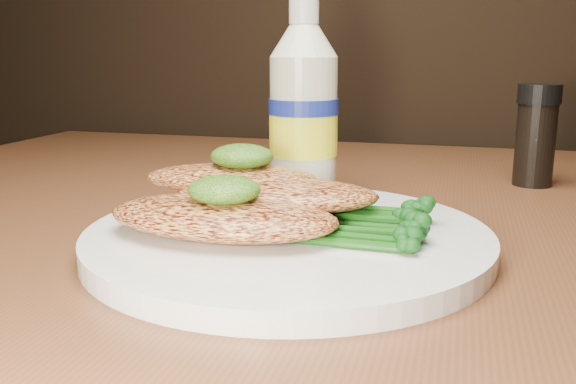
# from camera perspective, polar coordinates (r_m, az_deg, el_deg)

# --- Properties ---
(plate) EXTENTS (0.30, 0.30, 0.02)m
(plate) POSITION_cam_1_polar(r_m,az_deg,el_deg) (0.47, -0.00, -4.25)
(plate) COLOR white
(plate) RESTS_ON dining_table
(chicken_front) EXTENTS (0.17, 0.09, 0.03)m
(chicken_front) POSITION_cam_1_polar(r_m,az_deg,el_deg) (0.45, -6.03, -2.27)
(chicken_front) COLOR #DC8E46
(chicken_front) RESTS_ON plate
(chicken_mid) EXTENTS (0.17, 0.10, 0.02)m
(chicken_mid) POSITION_cam_1_polar(r_m,az_deg,el_deg) (0.48, -1.03, -0.28)
(chicken_mid) COLOR #DC8E46
(chicken_mid) RESTS_ON plate
(chicken_back) EXTENTS (0.15, 0.09, 0.02)m
(chicken_back) POSITION_cam_1_polar(r_m,az_deg,el_deg) (0.50, -5.21, 1.24)
(chicken_back) COLOR #DC8E46
(chicken_back) RESTS_ON plate
(pesto_front) EXTENTS (0.06, 0.05, 0.02)m
(pesto_front) POSITION_cam_1_polar(r_m,az_deg,el_deg) (0.44, -5.88, 0.20)
(pesto_front) COLOR black
(pesto_front) RESTS_ON chicken_front
(pesto_back) EXTENTS (0.06, 0.06, 0.02)m
(pesto_back) POSITION_cam_1_polar(r_m,az_deg,el_deg) (0.50, -4.25, 3.28)
(pesto_back) COLOR black
(pesto_back) RESTS_ON chicken_back
(broccolini_bundle) EXTENTS (0.16, 0.14, 0.02)m
(broccolini_bundle) POSITION_cam_1_polar(r_m,az_deg,el_deg) (0.45, 5.44, -2.30)
(broccolini_bundle) COLOR #154C10
(broccolini_bundle) RESTS_ON plate
(mayo_bottle) EXTENTS (0.08, 0.08, 0.19)m
(mayo_bottle) POSITION_cam_1_polar(r_m,az_deg,el_deg) (0.62, 1.43, 8.42)
(mayo_bottle) COLOR beige
(mayo_bottle) RESTS_ON dining_table
(pepper_grinder) EXTENTS (0.05, 0.05, 0.11)m
(pepper_grinder) POSITION_cam_1_polar(r_m,az_deg,el_deg) (0.72, 21.76, 4.84)
(pepper_grinder) COLOR black
(pepper_grinder) RESTS_ON dining_table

